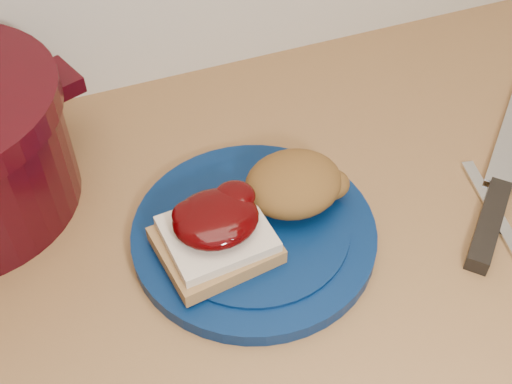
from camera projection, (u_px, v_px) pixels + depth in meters
name	position (u px, v px, depth m)	size (l,w,h in m)	color
plate	(254.00, 234.00, 0.68)	(0.26, 0.26, 0.02)	#041A41
sandwich	(216.00, 233.00, 0.64)	(0.12, 0.11, 0.05)	olive
stuffing_mound	(293.00, 184.00, 0.68)	(0.11, 0.09, 0.05)	brown
chef_knife	(497.00, 196.00, 0.72)	(0.27, 0.26, 0.02)	black
butter_knife	(499.00, 219.00, 0.70)	(0.18, 0.01, 0.00)	silver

